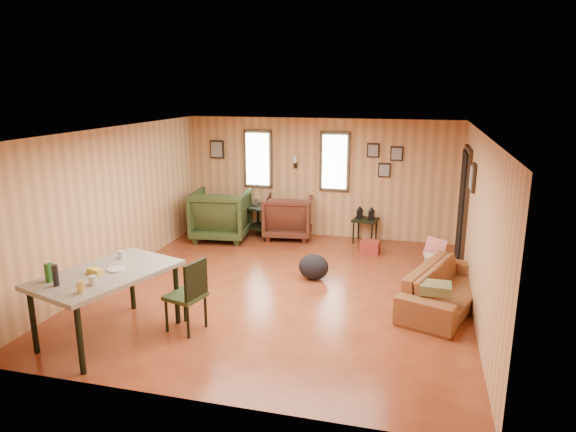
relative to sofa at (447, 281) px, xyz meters
name	(u,v)px	position (x,y,z in m)	size (l,w,h in m)	color
room	(297,209)	(-2.24, 0.34, 0.82)	(5.54, 6.04, 2.44)	brown
sofa	(447,281)	(0.00, 0.00, 0.00)	(1.96, 0.57, 0.77)	brown
recliner_brown	(288,214)	(-2.99, 2.76, 0.10)	(0.94, 0.88, 0.97)	#482115
recliner_green	(221,212)	(-4.27, 2.31, 0.17)	(1.07, 1.00, 1.10)	#2A3719
end_table	(261,216)	(-3.55, 2.69, 0.05)	(0.75, 0.72, 0.77)	black
side_table	(365,218)	(-1.44, 2.80, 0.11)	(0.52, 0.52, 0.73)	black
cooler	(370,247)	(-1.26, 2.12, -0.26)	(0.36, 0.27, 0.24)	maroon
backpack	(314,267)	(-2.01, 0.57, -0.18)	(0.56, 0.47, 0.42)	black
sofa_pillows	(435,269)	(-0.16, 0.12, 0.12)	(0.40, 1.69, 0.35)	brown
dining_table	(105,278)	(-4.05, -1.97, 0.39)	(1.46, 1.90, 1.10)	gray
dining_chair	(190,292)	(-3.15, -1.56, 0.14)	(0.52, 0.52, 0.94)	#2A3719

